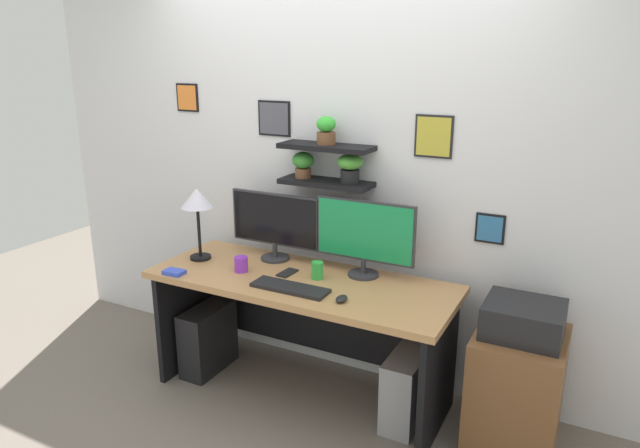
{
  "coord_description": "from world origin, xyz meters",
  "views": [
    {
      "loc": [
        1.51,
        -2.66,
        1.99
      ],
      "look_at": [
        0.1,
        0.05,
        1.08
      ],
      "focal_mm": 32.08,
      "sensor_mm": 36.0,
      "label": 1
    }
  ],
  "objects_px": {
    "printer": "(523,319)",
    "computer_tower_right": "(407,388)",
    "desk_lamp": "(197,203)",
    "computer_tower_left": "(208,339)",
    "monitor_right": "(365,235)",
    "computer_mouse": "(342,299)",
    "desk": "(306,307)",
    "keyboard": "(290,288)",
    "monitor_left": "(275,223)",
    "pen_cup": "(317,270)",
    "coffee_mug": "(241,264)",
    "drawer_cabinet": "(516,389)",
    "cell_phone": "(287,273)",
    "scissors_tray": "(174,272)"
  },
  "relations": [
    {
      "from": "pen_cup",
      "to": "drawer_cabinet",
      "type": "bearing_deg",
      "value": 3.53
    },
    {
      "from": "coffee_mug",
      "to": "scissors_tray",
      "type": "height_order",
      "value": "coffee_mug"
    },
    {
      "from": "computer_mouse",
      "to": "scissors_tray",
      "type": "height_order",
      "value": "computer_mouse"
    },
    {
      "from": "computer_tower_left",
      "to": "scissors_tray",
      "type": "bearing_deg",
      "value": -93.65
    },
    {
      "from": "monitor_left",
      "to": "desk_lamp",
      "type": "bearing_deg",
      "value": -152.96
    },
    {
      "from": "keyboard",
      "to": "pen_cup",
      "type": "bearing_deg",
      "value": 74.76
    },
    {
      "from": "desk_lamp",
      "to": "coffee_mug",
      "type": "xyz_separation_m",
      "value": [
        0.35,
        -0.06,
        -0.32
      ]
    },
    {
      "from": "monitor_left",
      "to": "computer_mouse",
      "type": "height_order",
      "value": "monitor_left"
    },
    {
      "from": "desk",
      "to": "monitor_right",
      "type": "bearing_deg",
      "value": 28.08
    },
    {
      "from": "desk",
      "to": "desk_lamp",
      "type": "height_order",
      "value": "desk_lamp"
    },
    {
      "from": "computer_tower_left",
      "to": "monitor_right",
      "type": "bearing_deg",
      "value": 14.28
    },
    {
      "from": "monitor_right",
      "to": "keyboard",
      "type": "height_order",
      "value": "monitor_right"
    },
    {
      "from": "monitor_left",
      "to": "desk_lamp",
      "type": "relative_size",
      "value": 1.34
    },
    {
      "from": "computer_tower_left",
      "to": "cell_phone",
      "type": "bearing_deg",
      "value": 6.27
    },
    {
      "from": "computer_tower_right",
      "to": "monitor_right",
      "type": "bearing_deg",
      "value": 152.37
    },
    {
      "from": "monitor_right",
      "to": "desk_lamp",
      "type": "xyz_separation_m",
      "value": [
        -1.02,
        -0.22,
        0.12
      ]
    },
    {
      "from": "printer",
      "to": "computer_tower_right",
      "type": "bearing_deg",
      "value": -171.57
    },
    {
      "from": "monitor_right",
      "to": "pen_cup",
      "type": "distance_m",
      "value": 0.34
    },
    {
      "from": "pen_cup",
      "to": "computer_tower_right",
      "type": "relative_size",
      "value": 0.24
    },
    {
      "from": "desk",
      "to": "printer",
      "type": "bearing_deg",
      "value": 2.81
    },
    {
      "from": "monitor_left",
      "to": "printer",
      "type": "xyz_separation_m",
      "value": [
        1.51,
        -0.1,
        -0.27
      ]
    },
    {
      "from": "computer_mouse",
      "to": "desk",
      "type": "bearing_deg",
      "value": 145.82
    },
    {
      "from": "desk_lamp",
      "to": "computer_tower_right",
      "type": "xyz_separation_m",
      "value": [
        1.37,
        0.03,
        -0.91
      ]
    },
    {
      "from": "pen_cup",
      "to": "computer_tower_right",
      "type": "bearing_deg",
      "value": -1.36
    },
    {
      "from": "cell_phone",
      "to": "pen_cup",
      "type": "relative_size",
      "value": 1.4
    },
    {
      "from": "computer_tower_right",
      "to": "keyboard",
      "type": "bearing_deg",
      "value": -162.46
    },
    {
      "from": "cell_phone",
      "to": "computer_tower_left",
      "type": "xyz_separation_m",
      "value": [
        -0.57,
        -0.06,
        -0.54
      ]
    },
    {
      "from": "desk_lamp",
      "to": "computer_mouse",
      "type": "bearing_deg",
      "value": -9.52
    },
    {
      "from": "desk_lamp",
      "to": "scissors_tray",
      "type": "height_order",
      "value": "desk_lamp"
    },
    {
      "from": "desk",
      "to": "pen_cup",
      "type": "height_order",
      "value": "pen_cup"
    },
    {
      "from": "coffee_mug",
      "to": "computer_tower_right",
      "type": "bearing_deg",
      "value": 5.33
    },
    {
      "from": "desk",
      "to": "coffee_mug",
      "type": "distance_m",
      "value": 0.46
    },
    {
      "from": "pen_cup",
      "to": "scissors_tray",
      "type": "relative_size",
      "value": 0.83
    },
    {
      "from": "desk_lamp",
      "to": "keyboard",
      "type": "bearing_deg",
      "value": -12.54
    },
    {
      "from": "printer",
      "to": "coffee_mug",
      "type": "bearing_deg",
      "value": -173.57
    },
    {
      "from": "printer",
      "to": "computer_mouse",
      "type": "bearing_deg",
      "value": -161.35
    },
    {
      "from": "computer_tower_left",
      "to": "computer_tower_right",
      "type": "xyz_separation_m",
      "value": [
        1.33,
        0.06,
        -0.01
      ]
    },
    {
      "from": "desk_lamp",
      "to": "printer",
      "type": "bearing_deg",
      "value": 3.38
    },
    {
      "from": "printer",
      "to": "computer_tower_right",
      "type": "height_order",
      "value": "printer"
    },
    {
      "from": "monitor_left",
      "to": "computer_tower_left",
      "type": "height_order",
      "value": "monitor_left"
    },
    {
      "from": "monitor_left",
      "to": "computer_tower_left",
      "type": "relative_size",
      "value": 1.41
    },
    {
      "from": "monitor_right",
      "to": "drawer_cabinet",
      "type": "xyz_separation_m",
      "value": [
        0.91,
        -0.1,
        -0.68
      ]
    },
    {
      "from": "keyboard",
      "to": "pen_cup",
      "type": "height_order",
      "value": "pen_cup"
    },
    {
      "from": "desk",
      "to": "scissors_tray",
      "type": "height_order",
      "value": "scissors_tray"
    },
    {
      "from": "coffee_mug",
      "to": "computer_tower_left",
      "type": "height_order",
      "value": "coffee_mug"
    },
    {
      "from": "desk",
      "to": "cell_phone",
      "type": "xyz_separation_m",
      "value": [
        -0.11,
        -0.03,
        0.21
      ]
    },
    {
      "from": "scissors_tray",
      "to": "drawer_cabinet",
      "type": "bearing_deg",
      "value": 11.77
    },
    {
      "from": "desk",
      "to": "keyboard",
      "type": "xyz_separation_m",
      "value": [
        0.03,
        -0.22,
        0.21
      ]
    },
    {
      "from": "computer_tower_right",
      "to": "coffee_mug",
      "type": "bearing_deg",
      "value": -174.67
    },
    {
      "from": "coffee_mug",
      "to": "computer_tower_right",
      "type": "height_order",
      "value": "coffee_mug"
    }
  ]
}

